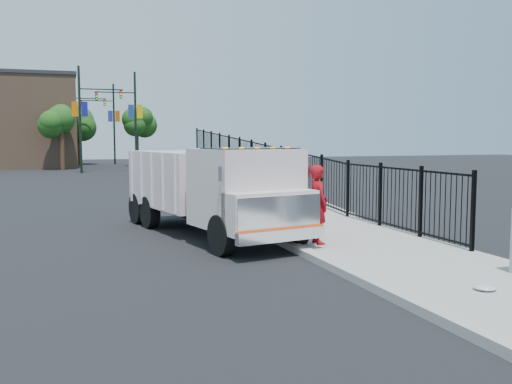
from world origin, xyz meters
name	(u,v)px	position (x,y,z in m)	size (l,w,h in m)	color
ground	(293,250)	(0.00, 0.00, 0.00)	(120.00, 120.00, 0.00)	black
sidewalk	(410,259)	(1.93, -2.00, 0.06)	(3.55, 12.00, 0.12)	#9E998E
curb	(330,264)	(0.00, -2.00, 0.08)	(0.30, 12.00, 0.16)	#ADAAA3
ramp	(213,190)	(2.12, 16.00, 0.00)	(3.95, 24.00, 1.70)	#9E998E
iron_fence	(265,177)	(3.55, 12.00, 0.90)	(0.10, 28.00, 1.80)	black
truck	(212,185)	(-1.36, 2.54, 1.39)	(3.77, 7.54, 2.47)	black
worker	(318,204)	(0.63, -0.01, 1.08)	(0.70, 0.46, 1.92)	maroon
debris	(485,287)	(1.52, -4.81, 0.17)	(0.38, 0.38, 0.10)	silver
light_pole_0	(84,115)	(-3.61, 32.44, 4.36)	(3.77, 0.22, 8.00)	black
light_pole_1	(132,117)	(0.20, 35.12, 4.36)	(3.78, 0.22, 8.00)	black
light_pole_2	(75,119)	(-4.08, 43.45, 4.36)	(3.77, 0.22, 8.00)	black
light_pole_3	(111,121)	(-0.57, 46.49, 4.36)	(3.77, 0.22, 8.00)	black
tree_0	(61,122)	(-5.25, 37.05, 3.93)	(2.42, 2.42, 5.21)	#382314
tree_1	(136,124)	(1.33, 41.36, 3.91)	(2.17, 2.17, 5.08)	#382314
tree_2	(78,124)	(-3.74, 46.32, 3.97)	(3.20, 3.20, 5.60)	#382314
building	(18,123)	(-9.00, 44.00, 4.00)	(10.00, 10.00, 8.00)	#8C664C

